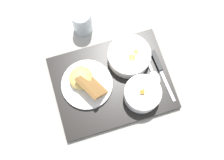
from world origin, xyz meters
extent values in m
plane|color=#ADA89E|center=(0.00, 0.00, 0.00)|extent=(4.00, 4.00, 0.00)
cube|color=black|center=(0.00, 0.00, 0.01)|extent=(0.40, 0.31, 0.02)
cylinder|color=white|center=(-0.08, 0.08, 0.05)|extent=(0.12, 0.12, 0.06)
torus|color=white|center=(-0.08, 0.08, 0.08)|extent=(0.12, 0.12, 0.01)
cylinder|color=#8EBC6B|center=(-0.07, 0.05, 0.08)|extent=(0.06, 0.06, 0.02)
cylinder|color=#8EBC6B|center=(-0.06, 0.07, 0.07)|extent=(0.04, 0.04, 0.01)
cylinder|color=#8EBC6B|center=(-0.07, 0.07, 0.08)|extent=(0.06, 0.06, 0.01)
cylinder|color=#8EBC6B|center=(-0.08, 0.08, 0.08)|extent=(0.04, 0.04, 0.01)
cube|color=orange|center=(-0.07, 0.08, 0.07)|extent=(0.02, 0.02, 0.01)
cube|color=orange|center=(-0.07, 0.08, 0.08)|extent=(0.02, 0.02, 0.02)
cylinder|color=white|center=(-0.08, -0.06, 0.05)|extent=(0.14, 0.14, 0.05)
torus|color=white|center=(-0.08, -0.06, 0.07)|extent=(0.14, 0.14, 0.01)
cylinder|color=olive|center=(-0.08, -0.06, 0.05)|extent=(0.12, 0.12, 0.04)
cube|color=tan|center=(-0.10, -0.06, 0.06)|extent=(0.02, 0.02, 0.01)
cube|color=tan|center=(-0.09, -0.05, 0.06)|extent=(0.03, 0.03, 0.01)
cylinder|color=white|center=(0.08, -0.02, 0.03)|extent=(0.17, 0.17, 0.01)
ellipsoid|color=#EFC666|center=(0.10, -0.04, 0.05)|extent=(0.11, 0.11, 0.04)
cube|color=#A37038|center=(0.07, 0.00, 0.06)|extent=(0.10, 0.11, 0.08)
cube|color=silver|center=(-0.17, 0.07, 0.02)|extent=(0.01, 0.11, 0.00)
cube|color=black|center=(-0.17, -0.02, 0.03)|extent=(0.02, 0.07, 0.02)
ellipsoid|color=silver|center=(-0.14, 0.03, 0.02)|extent=(0.04, 0.05, 0.01)
cube|color=silver|center=(-0.14, -0.04, 0.02)|extent=(0.01, 0.09, 0.01)
cylinder|color=silver|center=(0.03, -0.23, 0.05)|extent=(0.07, 0.07, 0.11)
cylinder|color=silver|center=(0.03, -0.23, 0.03)|extent=(0.06, 0.06, 0.06)
camera|label=1|loc=(0.08, 0.23, 0.94)|focal=45.00mm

